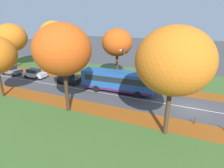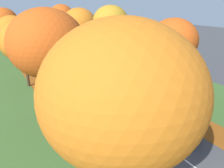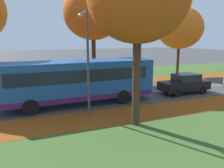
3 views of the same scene
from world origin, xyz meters
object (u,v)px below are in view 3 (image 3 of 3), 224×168
object	(u,v)px
tree_left_mid	(180,28)
tree_left_near	(93,13)
car_black_lead	(185,84)
bus	(78,80)
streetlamp_right	(86,51)

from	to	relation	value
tree_left_mid	tree_left_near	bearing A→B (deg)	-89.29
car_black_lead	bus	bearing A→B (deg)	-90.95
tree_left_near	streetlamp_right	xyz separation A→B (m)	(9.74, -3.21, -3.23)
tree_left_mid	streetlamp_right	world-z (taller)	tree_left_mid
bus	car_black_lead	world-z (taller)	bus
tree_left_near	tree_left_mid	bearing A→B (deg)	90.71
streetlamp_right	bus	world-z (taller)	streetlamp_right
tree_left_near	car_black_lead	distance (m)	11.25
bus	car_black_lead	distance (m)	8.90
tree_left_mid	car_black_lead	distance (m)	10.44
tree_left_near	tree_left_mid	distance (m)	10.76
tree_left_mid	bus	xyz separation A→B (m)	(7.56, -13.95, -3.97)
tree_left_mid	bus	size ratio (longest dim) A/B	0.77
streetlamp_right	bus	bearing A→B (deg)	-178.63
streetlamp_right	bus	size ratio (longest dim) A/B	0.57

